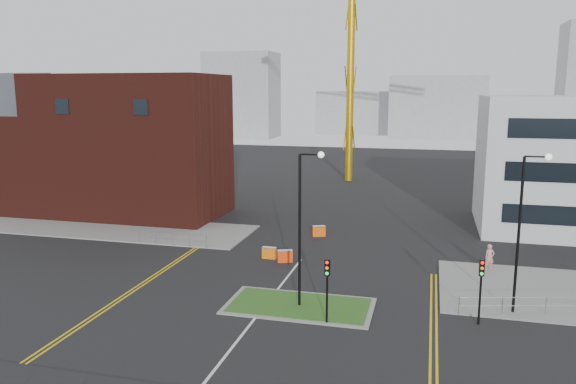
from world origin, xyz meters
name	(u,v)px	position (x,y,z in m)	size (l,w,h in m)	color
ground	(217,367)	(0.00, 0.00, 0.00)	(200.00, 200.00, 0.00)	black
pavement_left	(102,227)	(-20.00, 22.00, 0.06)	(28.00, 8.00, 0.12)	slate
island_kerb	(299,306)	(2.00, 8.00, 0.04)	(8.60, 4.60, 0.08)	slate
grass_island	(299,306)	(2.00, 8.00, 0.06)	(8.00, 4.00, 0.12)	#1F501A
brick_building	(105,147)	(-22.97, 28.00, 6.85)	(24.20, 10.07, 14.24)	#431710
streetlamp_island	(303,217)	(2.22, 8.00, 5.41)	(1.46, 0.36, 9.18)	black
streetlamp_right_near	(524,221)	(14.22, 10.00, 5.41)	(1.46, 0.36, 9.18)	black
traffic_light_island	(327,279)	(4.00, 5.98, 2.57)	(0.28, 0.33, 3.65)	black
traffic_light_right	(481,279)	(12.00, 7.98, 2.57)	(0.28, 0.33, 3.65)	black
railing_left	(172,237)	(-11.00, 18.00, 0.74)	(6.05, 0.05, 1.10)	gray
centre_line	(232,347)	(0.00, 2.00, 0.01)	(0.15, 30.00, 0.01)	silver
yellow_left_a	(146,280)	(-9.00, 10.00, 0.01)	(0.12, 24.00, 0.01)	gold
yellow_left_b	(150,280)	(-8.70, 10.00, 0.01)	(0.12, 24.00, 0.01)	gold
yellow_right_a	(431,334)	(9.50, 6.00, 0.01)	(0.12, 20.00, 0.01)	gold
yellow_right_b	(437,335)	(9.80, 6.00, 0.01)	(0.12, 20.00, 0.01)	gold
skyline_a	(242,95)	(-40.00, 120.00, 11.00)	(18.00, 12.00, 22.00)	gray
skyline_b	(437,107)	(10.00, 130.00, 8.00)	(24.00, 12.00, 16.00)	gray
skyline_d	(371,113)	(-8.00, 140.00, 6.00)	(30.00, 12.00, 12.00)	gray
pedestrian	(490,257)	(13.40, 17.84, 0.95)	(0.69, 0.45, 1.89)	#D18A87
barrier_left	(269,252)	(-2.38, 16.70, 0.48)	(1.08, 0.40, 0.89)	orange
barrier_mid	(319,231)	(-0.03, 24.00, 0.51)	(1.17, 0.78, 0.94)	#FA5C0D
barrier_right	(285,256)	(-1.00, 16.11, 0.50)	(1.15, 0.75, 0.92)	#FF3F0E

